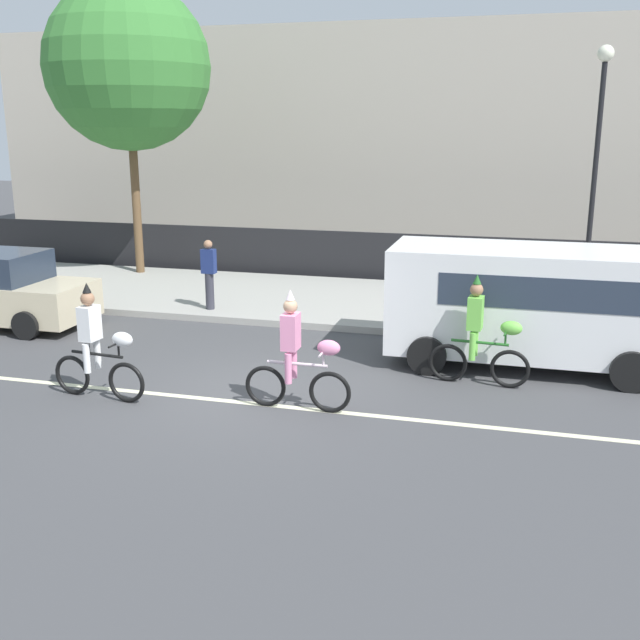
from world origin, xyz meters
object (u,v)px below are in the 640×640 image
(parade_cyclist_zebra, at_px, (97,349))
(parked_van_white, at_px, (534,298))
(parade_cyclist_lime, at_px, (481,337))
(pedestrian_onlooker, at_px, (209,273))
(parade_cyclist_pink, at_px, (298,358))
(street_lamp_post, at_px, (598,140))

(parade_cyclist_zebra, bearing_deg, parked_van_white, 28.22)
(parade_cyclist_lime, distance_m, pedestrian_onlooker, 7.15)
(parked_van_white, bearing_deg, parade_cyclist_pink, -137.09)
(parade_cyclist_pink, bearing_deg, parade_cyclist_lime, 35.99)
(parade_cyclist_lime, bearing_deg, street_lamp_post, 70.69)
(parade_cyclist_pink, relative_size, street_lamp_post, 0.33)
(parade_cyclist_lime, height_order, street_lamp_post, street_lamp_post)
(street_lamp_post, relative_size, pedestrian_onlooker, 3.62)
(parade_cyclist_zebra, relative_size, street_lamp_post, 0.33)
(street_lamp_post, height_order, pedestrian_onlooker, street_lamp_post)
(parade_cyclist_pink, bearing_deg, pedestrian_onlooker, 125.67)
(parade_cyclist_zebra, bearing_deg, pedestrian_onlooker, 94.75)
(parade_cyclist_zebra, xyz_separation_m, parked_van_white, (6.74, 3.62, 0.44))
(parade_cyclist_lime, xyz_separation_m, parked_van_white, (0.84, 1.32, 0.44))
(parade_cyclist_zebra, height_order, parked_van_white, parked_van_white)
(parade_cyclist_lime, bearing_deg, parade_cyclist_pink, -144.01)
(street_lamp_post, bearing_deg, parade_cyclist_pink, -121.13)
(parade_cyclist_zebra, relative_size, parade_cyclist_lime, 1.00)
(parade_cyclist_zebra, relative_size, parade_cyclist_pink, 1.00)
(street_lamp_post, bearing_deg, parade_cyclist_zebra, -134.26)
(pedestrian_onlooker, bearing_deg, street_lamp_post, 17.30)
(parade_cyclist_pink, relative_size, parked_van_white, 0.38)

